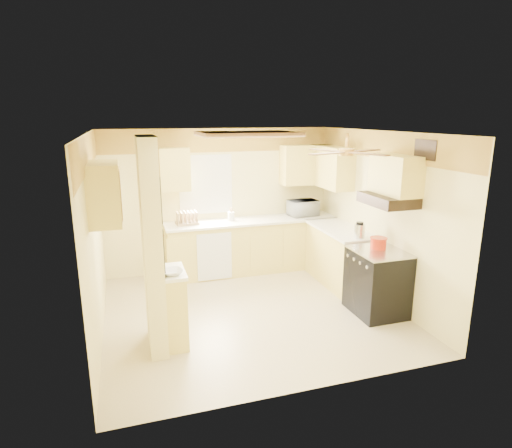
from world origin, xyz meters
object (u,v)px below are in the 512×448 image
object	(u,v)px
bowl	(172,272)
dutch_oven	(378,243)
stove	(377,282)
microwave	(303,208)
kettle	(359,231)

from	to	relation	value
bowl	dutch_oven	world-z (taller)	dutch_oven
stove	microwave	xyz separation A→B (m)	(-0.20, 2.17, 0.62)
dutch_oven	kettle	bearing A→B (deg)	94.01
dutch_oven	kettle	xyz separation A→B (m)	(-0.03, 0.46, 0.06)
microwave	dutch_oven	xyz separation A→B (m)	(0.24, -2.07, -0.09)
dutch_oven	stove	bearing A→B (deg)	-112.43
stove	kettle	xyz separation A→B (m)	(0.01, 0.56, 0.59)
stove	kettle	world-z (taller)	kettle
microwave	kettle	size ratio (longest dim) A/B	2.09
bowl	kettle	bearing A→B (deg)	13.61
microwave	dutch_oven	world-z (taller)	microwave
stove	kettle	size ratio (longest dim) A/B	3.75
kettle	stove	bearing A→B (deg)	-90.91
microwave	bowl	xyz separation A→B (m)	(-2.62, -2.30, -0.11)
kettle	microwave	bearing A→B (deg)	97.28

